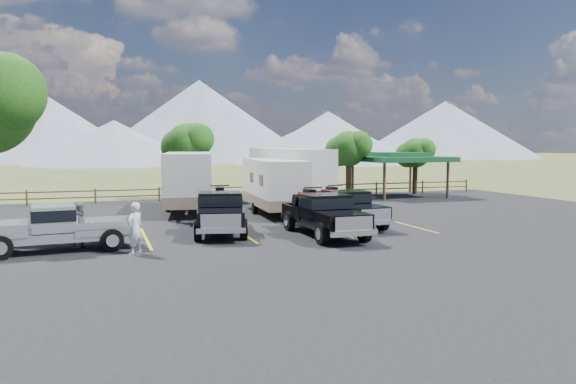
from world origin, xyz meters
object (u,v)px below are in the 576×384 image
object	(u,v)px
trailer_right	(289,177)
rig_left	(220,211)
rig_center	(323,213)
trailer_left	(188,181)
pickup_silver	(58,227)
person_b	(82,226)
pavilion	(399,158)
rig_right	(346,207)
trailer_center	(274,186)
person_a	(135,228)

from	to	relation	value
trailer_right	rig_left	bearing A→B (deg)	-127.83
rig_center	trailer_left	xyz separation A→B (m)	(-4.11, 9.95, 0.79)
pickup_silver	person_b	distance (m)	0.86
pavilion	rig_right	bearing A→B (deg)	-128.47
trailer_center	person_a	bearing A→B (deg)	-127.53
trailer_left	person_b	world-z (taller)	trailer_left
trailer_center	pickup_silver	world-z (taller)	trailer_center
trailer_center	pickup_silver	size ratio (longest dim) A/B	1.50
trailer_right	trailer_center	bearing A→B (deg)	-125.36
person_a	pavilion	bearing A→B (deg)	179.67
trailer_left	rig_center	bearing A→B (deg)	-57.91
trailer_center	trailer_right	size ratio (longest dim) A/B	0.84
rig_left	person_a	size ratio (longest dim) A/B	3.40
pavilion	person_b	world-z (taller)	pavilion
pavilion	rig_center	size ratio (longest dim) A/B	1.06
trailer_right	person_b	size ratio (longest dim) A/B	6.02
pickup_silver	rig_right	bearing A→B (deg)	95.39
trailer_left	trailer_right	xyz separation A→B (m)	(6.04, 0.18, 0.11)
rig_left	trailer_left	world-z (taller)	trailer_left
trailer_left	trailer_right	distance (m)	6.05
pavilion	rig_right	size ratio (longest dim) A/B	1.11
trailer_left	pickup_silver	xyz separation A→B (m)	(-6.16, -10.09, -0.87)
pavilion	rig_center	world-z (taller)	pavilion
rig_right	trailer_right	xyz separation A→B (m)	(-0.12, 7.88, 0.96)
pavilion	pickup_silver	world-z (taller)	pavilion
pavilion	trailer_left	size ratio (longest dim) A/B	0.65
trailer_left	pickup_silver	distance (m)	11.86
trailer_left	person_b	bearing A→B (deg)	-109.00
rig_left	trailer_right	xyz separation A→B (m)	(5.84, 7.97, 0.89)
rig_left	person_a	distance (m)	5.35
rig_right	trailer_center	size ratio (longest dim) A/B	0.66
pickup_silver	person_a	world-z (taller)	person_a
trailer_left	person_b	xyz separation A→B (m)	(-5.35, -9.80, -0.89)
trailer_right	person_a	world-z (taller)	trailer_right
trailer_right	pickup_silver	bearing A→B (deg)	-141.47
rig_left	pavilion	bearing A→B (deg)	49.53
rig_right	trailer_left	world-z (taller)	trailer_left
pavilion	trailer_center	world-z (taller)	pavilion
rig_right	pavilion	bearing A→B (deg)	48.31
person_a	trailer_right	bearing A→B (deg)	-169.36
rig_left	person_b	bearing A→B (deg)	-148.83
person_b	pavilion	bearing A→B (deg)	5.32
person_b	rig_left	bearing A→B (deg)	-8.91
rig_left	rig_right	bearing A→B (deg)	12.08
trailer_left	person_a	distance (m)	12.14
rig_right	pickup_silver	distance (m)	12.55
rig_right	trailer_center	distance (m)	5.62
trailer_center	person_a	world-z (taller)	trailer_center
pavilion	trailer_center	distance (m)	13.79
pavilion	person_a	bearing A→B (deg)	-140.32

